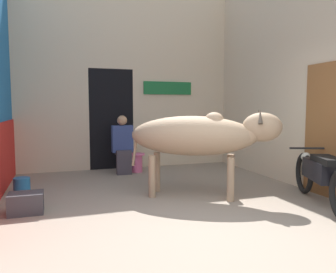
{
  "coord_description": "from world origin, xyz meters",
  "views": [
    {
      "loc": [
        -1.56,
        -3.21,
        1.41
      ],
      "look_at": [
        0.17,
        1.9,
        0.92
      ],
      "focal_mm": 35.0,
      "sensor_mm": 36.0,
      "label": 1
    }
  ],
  "objects_px": {
    "bucket": "(22,186)",
    "crate": "(26,203)",
    "motorcycle_near": "(321,175)",
    "cow": "(201,136)",
    "shopkeeper_seated": "(123,144)",
    "plastic_stool": "(137,162)"
  },
  "relations": [
    {
      "from": "motorcycle_near",
      "to": "bucket",
      "type": "distance_m",
      "value": 4.63
    },
    {
      "from": "motorcycle_near",
      "to": "shopkeeper_seated",
      "type": "xyz_separation_m",
      "value": [
        -2.24,
        3.17,
        0.19
      ]
    },
    {
      "from": "cow",
      "to": "plastic_stool",
      "type": "height_order",
      "value": "cow"
    },
    {
      "from": "motorcycle_near",
      "to": "cow",
      "type": "bearing_deg",
      "value": 145.65
    },
    {
      "from": "bucket",
      "to": "motorcycle_near",
      "type": "bearing_deg",
      "value": -26.85
    },
    {
      "from": "cow",
      "to": "bucket",
      "type": "relative_size",
      "value": 8.76
    },
    {
      "from": "plastic_stool",
      "to": "shopkeeper_seated",
      "type": "bearing_deg",
      "value": -169.93
    },
    {
      "from": "cow",
      "to": "motorcycle_near",
      "type": "xyz_separation_m",
      "value": [
        1.44,
        -0.98,
        -0.52
      ]
    },
    {
      "from": "cow",
      "to": "plastic_stool",
      "type": "xyz_separation_m",
      "value": [
        -0.5,
        2.25,
        -0.74
      ]
    },
    {
      "from": "bucket",
      "to": "shopkeeper_seated",
      "type": "bearing_deg",
      "value": 29.99
    },
    {
      "from": "bucket",
      "to": "crate",
      "type": "bearing_deg",
      "value": -82.2
    },
    {
      "from": "plastic_stool",
      "to": "crate",
      "type": "height_order",
      "value": "plastic_stool"
    },
    {
      "from": "motorcycle_near",
      "to": "plastic_stool",
      "type": "distance_m",
      "value": 3.77
    },
    {
      "from": "motorcycle_near",
      "to": "shopkeeper_seated",
      "type": "distance_m",
      "value": 3.89
    },
    {
      "from": "shopkeeper_seated",
      "to": "crate",
      "type": "distance_m",
      "value": 2.85
    },
    {
      "from": "plastic_stool",
      "to": "crate",
      "type": "xyz_separation_m",
      "value": [
        -2.04,
        -2.27,
        -0.08
      ]
    },
    {
      "from": "plastic_stool",
      "to": "motorcycle_near",
      "type": "bearing_deg",
      "value": -59.09
    },
    {
      "from": "plastic_stool",
      "to": "crate",
      "type": "bearing_deg",
      "value": -131.95
    },
    {
      "from": "cow",
      "to": "plastic_stool",
      "type": "distance_m",
      "value": 2.42
    },
    {
      "from": "motorcycle_near",
      "to": "bucket",
      "type": "relative_size",
      "value": 7.26
    },
    {
      "from": "shopkeeper_seated",
      "to": "cow",
      "type": "bearing_deg",
      "value": -69.75
    },
    {
      "from": "cow",
      "to": "bucket",
      "type": "xyz_separation_m",
      "value": [
        -2.69,
        1.11,
        -0.83
      ]
    }
  ]
}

